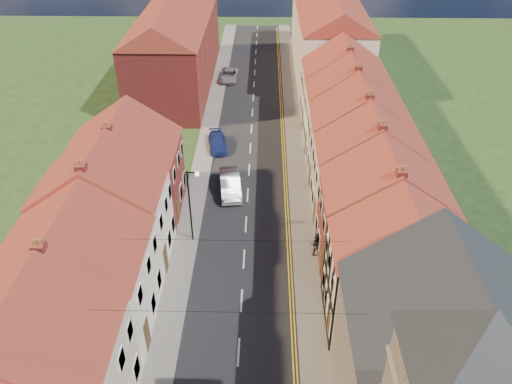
{
  "coord_description": "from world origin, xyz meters",
  "views": [
    {
      "loc": [
        1.38,
        -8.58,
        24.22
      ],
      "look_at": [
        0.8,
        21.4,
        3.5
      ],
      "focal_mm": 35.0,
      "sensor_mm": 36.0,
      "label": 1
    }
  ],
  "objects_px": {
    "lamppost": "(191,202)",
    "pedestrian_right": "(316,244)",
    "car_distant": "(229,75)",
    "car_far": "(217,143)",
    "car_mid": "(230,184)"
  },
  "relations": [
    {
      "from": "car_far",
      "to": "lamppost",
      "type": "bearing_deg",
      "value": -101.81
    },
    {
      "from": "car_far",
      "to": "car_distant",
      "type": "height_order",
      "value": "car_distant"
    },
    {
      "from": "pedestrian_right",
      "to": "lamppost",
      "type": "bearing_deg",
      "value": -3.98
    },
    {
      "from": "car_distant",
      "to": "pedestrian_right",
      "type": "height_order",
      "value": "pedestrian_right"
    },
    {
      "from": "lamppost",
      "to": "pedestrian_right",
      "type": "relative_size",
      "value": 3.22
    },
    {
      "from": "car_mid",
      "to": "lamppost",
      "type": "bearing_deg",
      "value": -117.44
    },
    {
      "from": "car_far",
      "to": "pedestrian_right",
      "type": "xyz_separation_m",
      "value": [
        8.3,
        -15.52,
        0.45
      ]
    },
    {
      "from": "car_far",
      "to": "pedestrian_right",
      "type": "relative_size",
      "value": 2.22
    },
    {
      "from": "car_mid",
      "to": "pedestrian_right",
      "type": "relative_size",
      "value": 2.56
    },
    {
      "from": "car_mid",
      "to": "car_distant",
      "type": "xyz_separation_m",
      "value": [
        -1.7,
        24.93,
        -0.15
      ]
    },
    {
      "from": "lamppost",
      "to": "car_far",
      "type": "bearing_deg",
      "value": 87.5
    },
    {
      "from": "car_far",
      "to": "car_distant",
      "type": "xyz_separation_m",
      "value": [
        0.0,
        17.41,
        0.03
      ]
    },
    {
      "from": "car_mid",
      "to": "pedestrian_right",
      "type": "height_order",
      "value": "pedestrian_right"
    },
    {
      "from": "car_far",
      "to": "pedestrian_right",
      "type": "distance_m",
      "value": 17.61
    },
    {
      "from": "lamppost",
      "to": "car_far",
      "type": "relative_size",
      "value": 1.45
    }
  ]
}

